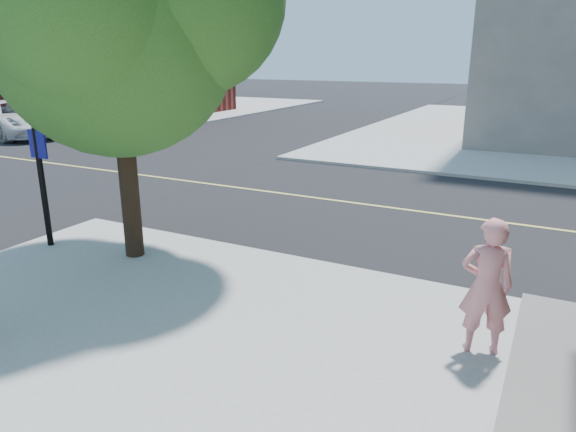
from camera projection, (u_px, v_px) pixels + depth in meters
The scene contains 7 objects.
ground at pixel (128, 229), 12.15m from camera, with size 140.00×140.00×0.00m, color black.
road_ew at pixel (234, 187), 15.97m from camera, with size 140.00×9.00×0.01m, color black.
sidewalk_nw at pixel (103, 107), 40.52m from camera, with size 26.00×25.00×0.12m, color #9F9F9E.
church at pixel (85, 1), 34.15m from camera, with size 15.20×12.00×14.40m.
man_on_phone at pixel (486, 286), 6.68m from camera, with size 0.67×0.44×1.83m, color #D78186.
street_tree at pixel (118, 2), 8.90m from camera, with size 5.35×4.87×7.11m.
car_a at pixel (17, 118), 25.82m from camera, with size 2.92×6.33×1.76m, color silver.
Camera 1 is at (8.61, -8.53, 3.84)m, focal length 32.89 mm.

